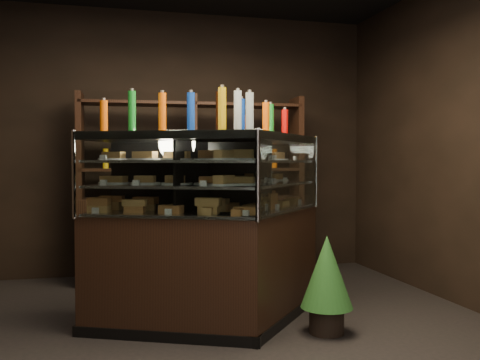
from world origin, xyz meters
TOP-DOWN VIEW (x-y plane):
  - ground at (0.00, 0.00)m, footprint 5.00×5.00m
  - room_shell at (0.00, 0.00)m, footprint 5.02×5.02m
  - display_case at (0.29, 0.46)m, footprint 2.12×1.52m
  - food_display at (0.29, 0.46)m, footprint 1.74×1.08m
  - bottles_top at (0.28, 0.47)m, footprint 1.57×0.94m
  - potted_conifer at (1.03, -0.00)m, footprint 0.39×0.39m
  - back_shelving at (0.35, 2.05)m, footprint 2.42×0.52m

SIDE VIEW (x-z plane):
  - ground at x=0.00m, z-range 0.00..0.00m
  - potted_conifer at x=1.03m, z-range 0.06..0.89m
  - display_case at x=0.29m, z-range -0.25..1.26m
  - back_shelving at x=0.35m, z-range -0.39..1.61m
  - food_display at x=0.29m, z-range 0.93..1.40m
  - bottles_top at x=0.28m, z-range 1.50..1.80m
  - room_shell at x=0.00m, z-range 0.44..3.45m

